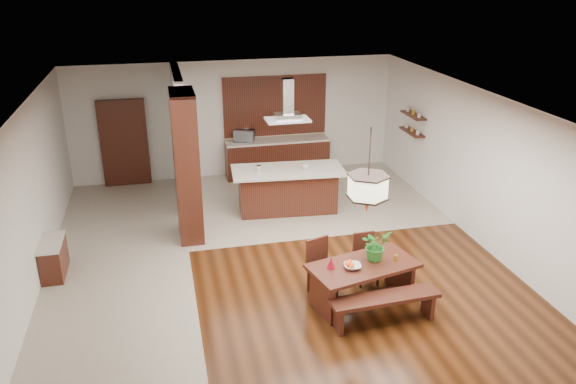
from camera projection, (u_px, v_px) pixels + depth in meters
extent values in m
plane|color=#321709|center=(272.00, 256.00, 10.42)|extent=(9.00, 9.00, 0.00)
cube|color=white|center=(270.00, 102.00, 9.33)|extent=(8.00, 9.00, 0.04)
cube|color=silver|center=(235.00, 119.00, 13.93)|extent=(8.00, 0.04, 2.90)
cube|color=silver|center=(358.00, 336.00, 5.81)|extent=(8.00, 0.04, 2.90)
cube|color=silver|center=(28.00, 203.00, 9.03)|extent=(0.04, 9.00, 2.90)
cube|color=silver|center=(476.00, 166.00, 10.71)|extent=(0.04, 9.00, 2.90)
cube|color=#B1A594|center=(119.00, 272.00, 9.84)|extent=(2.50, 9.00, 0.01)
cube|color=#B1A594|center=(303.00, 199.00, 12.94)|extent=(5.50, 4.00, 0.01)
cube|color=#3A1A0E|center=(270.00, 103.00, 9.33)|extent=(8.00, 9.00, 0.02)
cube|color=black|center=(187.00, 167.00, 10.66)|extent=(0.45, 1.00, 2.90)
cube|color=silver|center=(181.00, 136.00, 12.56)|extent=(0.18, 2.40, 2.90)
cube|color=black|center=(54.00, 258.00, 9.68)|extent=(0.37, 0.88, 0.63)
cube|color=black|center=(124.00, 143.00, 13.42)|extent=(1.10, 0.20, 2.10)
cube|color=black|center=(277.00, 158.00, 14.25)|extent=(2.60, 0.60, 0.90)
cube|color=beige|center=(277.00, 140.00, 14.07)|extent=(2.60, 0.62, 0.05)
cube|color=#935C2C|center=(275.00, 106.00, 13.99)|extent=(2.60, 0.08, 1.50)
cube|color=black|center=(412.00, 132.00, 13.05)|extent=(0.26, 0.90, 0.04)
cube|color=black|center=(413.00, 115.00, 12.90)|extent=(0.26, 0.90, 0.04)
cube|color=black|center=(363.00, 266.00, 8.72)|extent=(1.83, 1.20, 0.06)
cube|color=black|center=(322.00, 296.00, 8.56)|extent=(0.23, 0.67, 0.64)
cube|color=black|center=(400.00, 275.00, 9.15)|extent=(0.23, 0.67, 0.64)
imported|color=#277627|center=(375.00, 245.00, 8.76)|extent=(0.57, 0.54, 0.50)
imported|color=beige|center=(352.00, 266.00, 8.59)|extent=(0.30, 0.30, 0.06)
cone|color=maroon|center=(331.00, 263.00, 8.56)|extent=(0.16, 0.16, 0.20)
cylinder|color=gold|center=(396.00, 258.00, 8.80)|extent=(0.08, 0.08, 0.10)
cube|color=black|center=(288.00, 191.00, 12.15)|extent=(2.12, 0.94, 0.93)
cube|color=beige|center=(288.00, 170.00, 11.92)|extent=(2.45, 1.22, 0.05)
imported|color=white|center=(306.00, 167.00, 11.91)|extent=(0.17, 0.17, 0.10)
imported|color=#AEB2B5|center=(244.00, 136.00, 13.86)|extent=(0.57, 0.46, 0.27)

